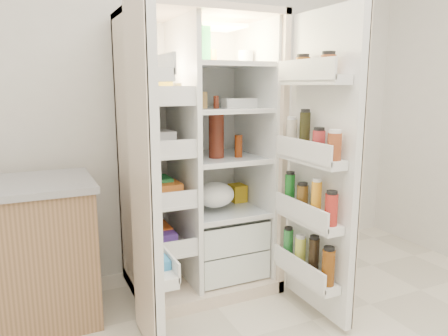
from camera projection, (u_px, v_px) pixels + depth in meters
name	position (u px, v px, depth m)	size (l,w,h in m)	color
wall_back	(175.00, 86.00, 3.03)	(4.00, 0.02, 2.70)	silver
refrigerator	(198.00, 177.00, 2.85)	(0.92, 0.70, 1.80)	beige
freezer_door	(145.00, 181.00, 2.07)	(0.15, 0.40, 1.72)	white
fridge_door	(319.00, 171.00, 2.40)	(0.17, 0.58, 1.72)	white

